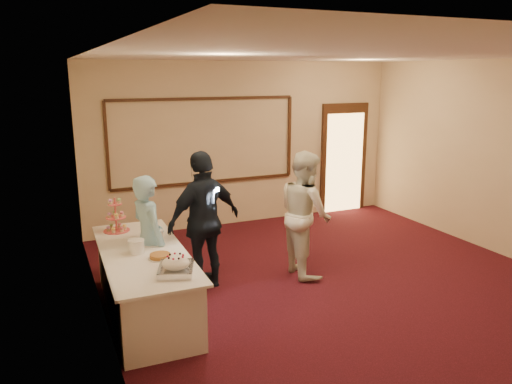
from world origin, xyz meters
TOP-DOWN VIEW (x-y plane):
  - floor at (0.00, 0.00)m, footprint 7.00×7.00m
  - room_walls at (0.00, 0.00)m, footprint 6.04×7.04m
  - wall_molding at (-0.80, 3.47)m, footprint 3.45×0.04m
  - doorway at (2.15, 3.45)m, footprint 1.05×0.07m
  - buffet_table at (-2.53, 0.51)m, footprint 0.99×2.45m
  - pavlova_tray at (-2.34, -0.26)m, footprint 0.47×0.55m
  - cupcake_stand at (-2.70, 1.42)m, footprint 0.34×0.34m
  - plate_stack_a at (-2.61, 0.49)m, footprint 0.19×0.19m
  - plate_stack_b at (-2.31, 0.78)m, footprint 0.17×0.17m
  - tart at (-2.40, 0.20)m, footprint 0.27×0.27m
  - man at (-2.40, 0.81)m, footprint 0.53×0.67m
  - woman at (-0.21, 0.83)m, footprint 0.72×0.89m
  - guest at (-1.65, 0.92)m, footprint 1.16×0.74m
  - camera_flash at (-1.52, 0.81)m, footprint 0.08×0.06m

SIDE VIEW (x-z plane):
  - floor at x=0.00m, z-range 0.00..0.00m
  - buffet_table at x=-2.53m, z-range 0.00..0.77m
  - tart at x=-2.40m, z-range 0.77..0.82m
  - man at x=-2.40m, z-range 0.00..1.61m
  - plate_stack_b at x=-2.31m, z-range 0.77..0.92m
  - pavlova_tray at x=-2.34m, z-range 0.76..0.94m
  - plate_stack_a at x=-2.61m, z-range 0.77..0.93m
  - woman at x=-0.21m, z-range 0.00..1.76m
  - guest at x=-1.65m, z-range 0.00..1.84m
  - cupcake_stand at x=-2.70m, z-range 0.70..1.19m
  - doorway at x=2.15m, z-range -0.02..2.18m
  - camera_flash at x=-1.52m, z-range 1.32..1.37m
  - wall_molding at x=-0.80m, z-range 0.83..2.38m
  - room_walls at x=0.00m, z-range 0.52..3.54m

